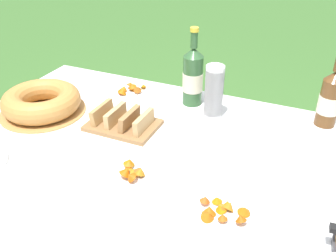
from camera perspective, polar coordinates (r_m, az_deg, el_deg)
garden_table at (r=1.25m, az=0.82°, el=-8.43°), size 1.73×1.14×0.68m
tablecloth at (r=1.22m, az=0.83°, el=-6.83°), size 1.74×1.15×0.10m
bundt_cake at (r=1.58m, az=-18.72°, el=3.54°), size 0.34×0.34×0.10m
cup_stack at (r=1.45m, az=7.00°, el=5.15°), size 0.07×0.07×0.21m
cider_bottle_green at (r=1.54m, az=3.80°, el=7.52°), size 0.08×0.08×0.32m
cider_bottle_amber at (r=1.51m, az=23.47°, el=3.85°), size 0.08×0.08×0.30m
snack_plate_left at (r=1.68m, az=-5.60°, el=5.41°), size 0.22×0.22×0.06m
snack_plate_right at (r=1.16m, az=-5.26°, el=-7.62°), size 0.21×0.21×0.06m
snack_plate_far at (r=1.05m, az=8.19°, el=-12.77°), size 0.24×0.24×0.05m
bread_board at (r=1.42m, az=-6.92°, el=0.69°), size 0.26×0.18×0.07m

